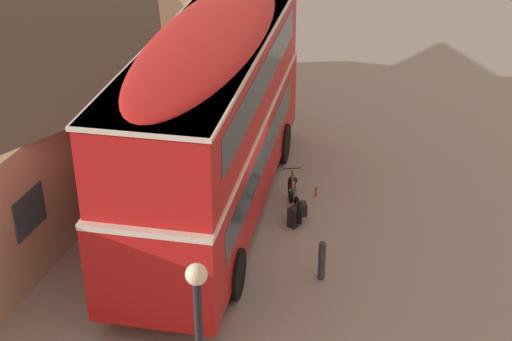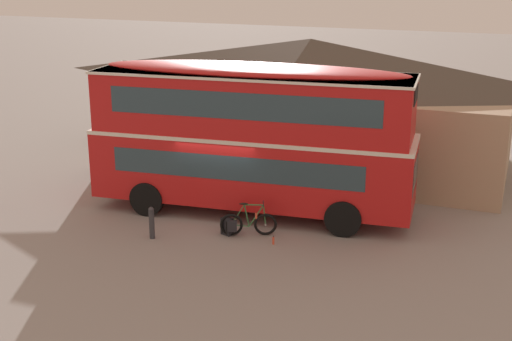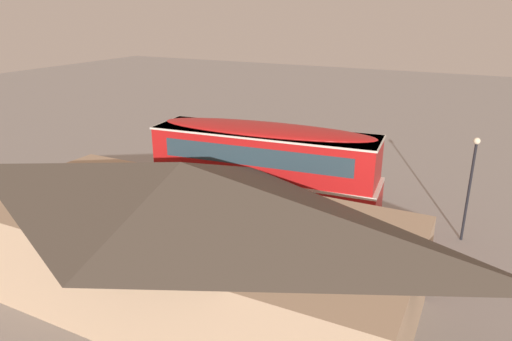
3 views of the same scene
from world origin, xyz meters
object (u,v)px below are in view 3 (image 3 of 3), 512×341
kerb_bollard (326,200)px  backpack_on_ground (282,205)px  double_decker_bus (264,172)px  water_bottle_red_squeeze (256,201)px  street_lamp (471,178)px  touring_bicycle (270,202)px

kerb_bollard → backpack_on_ground: bearing=29.0°
double_decker_bus → water_bottle_red_squeeze: size_ratio=41.05×
street_lamp → kerb_bollard: size_ratio=4.73×
street_lamp → backpack_on_ground: bearing=4.7°
touring_bicycle → backpack_on_ground: size_ratio=2.79×
touring_bicycle → water_bottle_red_squeeze: size_ratio=6.31×
double_decker_bus → backpack_on_ground: (-0.00, -2.03, -2.35)m
water_bottle_red_squeeze → kerb_bollard: (-3.46, -0.86, 0.38)m
double_decker_bus → backpack_on_ground: bearing=-90.1°
double_decker_bus → touring_bicycle: 3.02m
touring_bicycle → backpack_on_ground: bearing=-167.7°
water_bottle_red_squeeze → kerb_bollard: kerb_bollard is taller
double_decker_bus → backpack_on_ground: 3.11m
double_decker_bus → water_bottle_red_squeeze: (1.53, -2.23, -2.53)m
backpack_on_ground → kerb_bollard: 2.21m
double_decker_bus → kerb_bollard: size_ratio=10.63×
kerb_bollard → double_decker_bus: bearing=58.1°
backpack_on_ground → water_bottle_red_squeeze: size_ratio=2.26×
street_lamp → double_decker_bus: bearing=18.2°
backpack_on_ground → water_bottle_red_squeeze: bearing=-7.5°
double_decker_bus → touring_bicycle: (0.57, -1.91, -2.27)m
touring_bicycle → street_lamp: 9.18m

